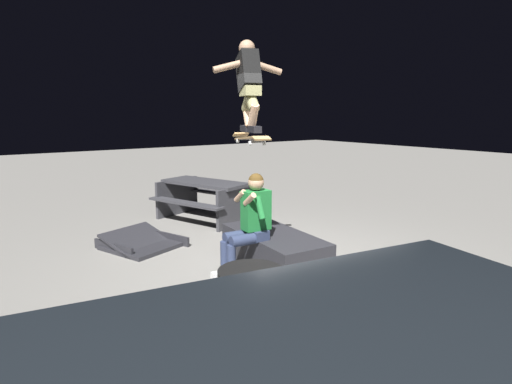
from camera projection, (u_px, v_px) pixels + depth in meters
ground_plane at (281, 270)px, 5.51m from camera, size 40.00×40.00×0.00m
ledge_box_main at (274, 250)px, 5.60m from camera, size 1.67×0.90×0.46m
person_sitting_on_ledge at (249, 220)px, 5.24m from camera, size 0.60×0.77×1.30m
skateboard at (250, 138)px, 5.25m from camera, size 1.03×0.52×0.13m
skater_airborne at (249, 82)px, 5.18m from camera, size 0.63×0.86×1.12m
kicker_ramp at (142, 244)px, 6.44m from camera, size 1.21×1.20×0.32m
picnic_table_back at (205, 194)px, 8.07m from camera, size 2.04×1.81×0.75m
trash_bin at (251, 330)px, 3.06m from camera, size 0.48×0.48×0.93m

